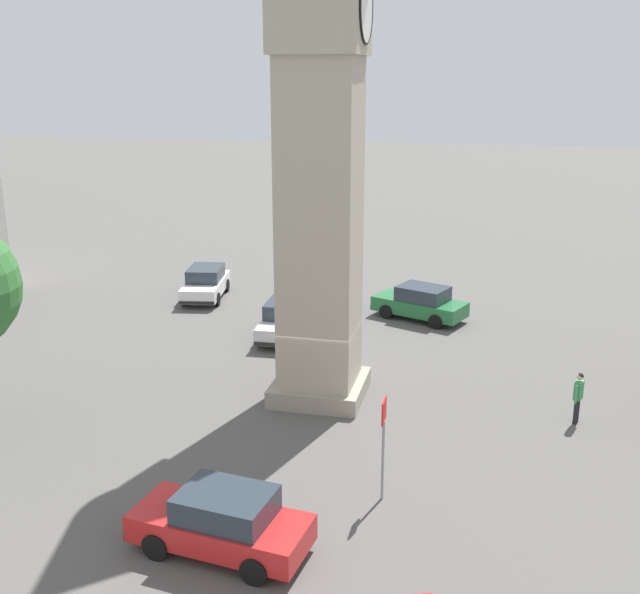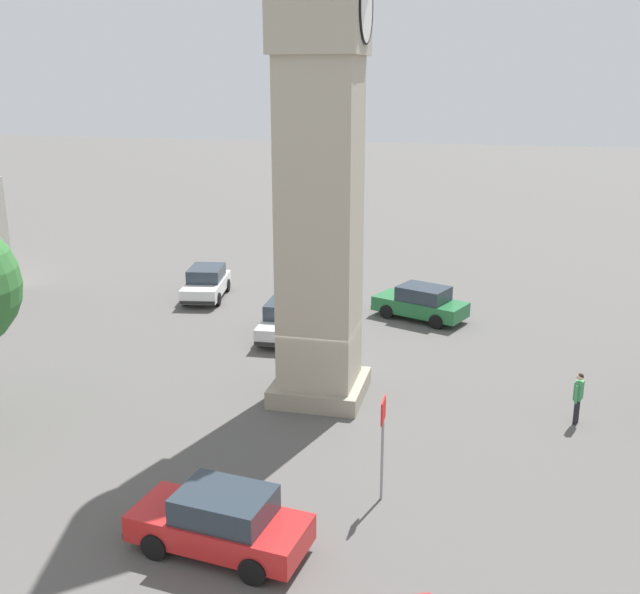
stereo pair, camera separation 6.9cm
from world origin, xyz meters
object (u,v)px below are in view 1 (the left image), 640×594
(car_red_corner, at_px, (420,303))
(road_sign, at_px, (383,432))
(car_black_far, at_px, (206,283))
(car_silver_kerb, at_px, (286,319))
(car_green_alley, at_px, (222,521))
(pedestrian, at_px, (578,393))
(clock_tower, at_px, (320,40))

(car_red_corner, xyz_separation_m, road_sign, (-15.15, -0.57, 1.14))
(car_black_far, bearing_deg, car_silver_kerb, -130.15)
(car_green_alley, xyz_separation_m, road_sign, (3.00, -3.25, 1.14))
(car_silver_kerb, xyz_separation_m, car_red_corner, (3.61, -5.22, 0.00))
(pedestrian, relative_size, road_sign, 0.60)
(car_black_far, distance_m, pedestrian, 19.43)
(car_red_corner, bearing_deg, car_black_far, 85.02)
(car_green_alley, relative_size, road_sign, 1.54)
(car_silver_kerb, xyz_separation_m, car_black_far, (4.54, 5.38, 0.00))
(car_silver_kerb, height_order, car_red_corner, same)
(car_silver_kerb, relative_size, pedestrian, 2.48)
(car_green_alley, bearing_deg, car_silver_kerb, 9.93)
(clock_tower, bearing_deg, pedestrian, -91.37)
(car_silver_kerb, bearing_deg, clock_tower, -153.72)
(clock_tower, xyz_separation_m, car_red_corner, (9.19, -2.47, -10.79))
(clock_tower, relative_size, road_sign, 7.06)
(clock_tower, relative_size, car_green_alley, 4.58)
(car_red_corner, bearing_deg, clock_tower, 164.96)
(car_silver_kerb, relative_size, car_red_corner, 0.94)
(car_silver_kerb, distance_m, road_sign, 12.96)
(car_silver_kerb, bearing_deg, car_black_far, 49.85)
(clock_tower, xyz_separation_m, car_green_alley, (-8.96, 0.21, -10.79))
(pedestrian, bearing_deg, car_green_alley, 135.73)
(car_red_corner, distance_m, pedestrian, 11.08)
(car_red_corner, height_order, car_black_far, same)
(clock_tower, height_order, car_green_alley, clock_tower)
(clock_tower, relative_size, pedestrian, 11.70)
(clock_tower, bearing_deg, car_black_far, 38.80)
(car_silver_kerb, height_order, road_sign, road_sign)
(clock_tower, distance_m, car_black_far, 16.88)
(clock_tower, distance_m, car_silver_kerb, 12.46)
(car_red_corner, bearing_deg, road_sign, -177.86)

